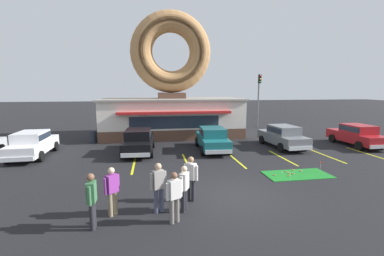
# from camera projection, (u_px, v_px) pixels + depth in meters

# --- Properties ---
(ground_plane) EXTENTS (160.00, 160.00, 0.00)m
(ground_plane) POSITION_uv_depth(u_px,v_px,m) (235.00, 195.00, 10.29)
(ground_plane) COLOR black
(donut_shop_building) EXTENTS (12.30, 6.75, 10.96)m
(donut_shop_building) POSITION_uv_depth(u_px,v_px,m) (172.00, 94.00, 23.10)
(donut_shop_building) COLOR brown
(donut_shop_building) RESTS_ON ground
(putting_mat) EXTENTS (3.20, 1.53, 0.03)m
(putting_mat) POSITION_uv_depth(u_px,v_px,m) (297.00, 175.00, 12.73)
(putting_mat) COLOR #197523
(putting_mat) RESTS_ON ground
(mini_donut_near_left) EXTENTS (0.13, 0.13, 0.04)m
(mini_donut_near_left) POSITION_uv_depth(u_px,v_px,m) (289.00, 173.00, 12.81)
(mini_donut_near_left) COLOR #D17F47
(mini_donut_near_left) RESTS_ON putting_mat
(mini_donut_near_right) EXTENTS (0.13, 0.13, 0.04)m
(mini_donut_near_right) POSITION_uv_depth(u_px,v_px,m) (293.00, 174.00, 12.77)
(mini_donut_near_right) COLOR #A5724C
(mini_donut_near_right) RESTS_ON putting_mat
(mini_donut_mid_left) EXTENTS (0.13, 0.13, 0.04)m
(mini_donut_mid_left) POSITION_uv_depth(u_px,v_px,m) (274.00, 175.00, 12.57)
(mini_donut_mid_left) COLOR #A5724C
(mini_donut_mid_left) RESTS_ON putting_mat
(mini_donut_mid_centre) EXTENTS (0.13, 0.13, 0.04)m
(mini_donut_mid_centre) POSITION_uv_depth(u_px,v_px,m) (301.00, 171.00, 13.20)
(mini_donut_mid_centre) COLOR #D8667F
(mini_donut_mid_centre) RESTS_ON putting_mat
(mini_donut_mid_right) EXTENTS (0.13, 0.13, 0.04)m
(mini_donut_mid_right) POSITION_uv_depth(u_px,v_px,m) (289.00, 176.00, 12.47)
(mini_donut_mid_right) COLOR #A5724C
(mini_donut_mid_right) RESTS_ON putting_mat
(mini_donut_far_left) EXTENTS (0.13, 0.13, 0.04)m
(mini_donut_far_left) POSITION_uv_depth(u_px,v_px,m) (285.00, 172.00, 13.07)
(mini_donut_far_left) COLOR #A5724C
(mini_donut_far_left) RESTS_ON putting_mat
(mini_donut_far_centre) EXTENTS (0.13, 0.13, 0.04)m
(mini_donut_far_centre) POSITION_uv_depth(u_px,v_px,m) (293.00, 170.00, 13.36)
(mini_donut_far_centre) COLOR #D17F47
(mini_donut_far_centre) RESTS_ON putting_mat
(golf_ball) EXTENTS (0.04, 0.04, 0.04)m
(golf_ball) POSITION_uv_depth(u_px,v_px,m) (282.00, 172.00, 12.96)
(golf_ball) COLOR white
(golf_ball) RESTS_ON putting_mat
(putting_flag_pin) EXTENTS (0.13, 0.01, 0.55)m
(putting_flag_pin) POSITION_uv_depth(u_px,v_px,m) (321.00, 164.00, 13.02)
(putting_flag_pin) COLOR silver
(putting_flag_pin) RESTS_ON putting_mat
(car_red) EXTENTS (2.04, 4.59, 1.60)m
(car_red) POSITION_uv_depth(u_px,v_px,m) (357.00, 134.00, 19.05)
(car_red) COLOR maroon
(car_red) RESTS_ON ground
(car_grey) EXTENTS (2.13, 4.63, 1.60)m
(car_grey) POSITION_uv_depth(u_px,v_px,m) (283.00, 135.00, 18.58)
(car_grey) COLOR slate
(car_grey) RESTS_ON ground
(car_teal) EXTENTS (2.16, 4.64, 1.60)m
(car_teal) POSITION_uv_depth(u_px,v_px,m) (212.00, 138.00, 17.67)
(car_teal) COLOR #196066
(car_teal) RESTS_ON ground
(car_white) EXTENTS (2.10, 4.62, 1.60)m
(car_white) POSITION_uv_depth(u_px,v_px,m) (32.00, 143.00, 15.99)
(car_white) COLOR silver
(car_white) RESTS_ON ground
(car_black) EXTENTS (2.13, 4.63, 1.60)m
(car_black) POSITION_uv_depth(u_px,v_px,m) (139.00, 140.00, 16.91)
(car_black) COLOR black
(car_black) RESTS_ON ground
(pedestrian_blue_sweater_man) EXTENTS (0.56, 0.37, 1.76)m
(pedestrian_blue_sweater_man) POSITION_uv_depth(u_px,v_px,m) (159.00, 185.00, 8.76)
(pedestrian_blue_sweater_man) COLOR #474C66
(pedestrian_blue_sweater_man) RESTS_ON ground
(pedestrian_hooded_kid) EXTENTS (0.24, 0.60, 1.75)m
(pedestrian_hooded_kid) POSITION_uv_depth(u_px,v_px,m) (92.00, 198.00, 7.72)
(pedestrian_hooded_kid) COLOR #232328
(pedestrian_hooded_kid) RESTS_ON ground
(pedestrian_leather_jacket_man) EXTENTS (0.39, 0.54, 1.63)m
(pedestrian_leather_jacket_man) POSITION_uv_depth(u_px,v_px,m) (184.00, 186.00, 8.85)
(pedestrian_leather_jacket_man) COLOR #232328
(pedestrian_leather_jacket_man) RESTS_ON ground
(pedestrian_clipboard_woman) EXTENTS (0.46, 0.44, 1.68)m
(pedestrian_clipboard_woman) POSITION_uv_depth(u_px,v_px,m) (112.00, 189.00, 8.54)
(pedestrian_clipboard_woman) COLOR #7F7056
(pedestrian_clipboard_woman) RESTS_ON ground
(pedestrian_beanie_man) EXTENTS (0.54, 0.39, 1.67)m
(pedestrian_beanie_man) POSITION_uv_depth(u_px,v_px,m) (174.00, 195.00, 8.08)
(pedestrian_beanie_man) COLOR slate
(pedestrian_beanie_man) RESTS_ON ground
(pedestrian_crossing_woman) EXTENTS (0.49, 0.42, 1.73)m
(pedestrian_crossing_woman) POSITION_uv_depth(u_px,v_px,m) (191.00, 176.00, 9.68)
(pedestrian_crossing_woman) COLOR #232328
(pedestrian_crossing_woman) RESTS_ON ground
(trash_bin) EXTENTS (0.57, 0.57, 0.97)m
(trash_bin) POSITION_uv_depth(u_px,v_px,m) (93.00, 137.00, 20.13)
(trash_bin) COLOR #232833
(trash_bin) RESTS_ON ground
(traffic_light_pole) EXTENTS (0.28, 0.47, 5.80)m
(traffic_light_pole) POSITION_uv_depth(u_px,v_px,m) (259.00, 93.00, 27.96)
(traffic_light_pole) COLOR #595B60
(traffic_light_pole) RESTS_ON ground
(parking_stripe_far_left) EXTENTS (0.12, 3.60, 0.01)m
(parking_stripe_far_left) POSITION_uv_depth(u_px,v_px,m) (134.00, 164.00, 14.49)
(parking_stripe_far_left) COLOR yellow
(parking_stripe_far_left) RESTS_ON ground
(parking_stripe_left) EXTENTS (0.12, 3.60, 0.01)m
(parking_stripe_left) POSITION_uv_depth(u_px,v_px,m) (186.00, 162.00, 14.96)
(parking_stripe_left) COLOR yellow
(parking_stripe_left) RESTS_ON ground
(parking_stripe_mid_left) EXTENTS (0.12, 3.60, 0.01)m
(parking_stripe_mid_left) POSITION_uv_depth(u_px,v_px,m) (236.00, 160.00, 15.43)
(parking_stripe_mid_left) COLOR yellow
(parking_stripe_mid_left) RESTS_ON ground
(parking_stripe_centre) EXTENTS (0.12, 3.60, 0.01)m
(parking_stripe_centre) POSITION_uv_depth(u_px,v_px,m) (282.00, 158.00, 15.90)
(parking_stripe_centre) COLOR yellow
(parking_stripe_centre) RESTS_ON ground
(parking_stripe_mid_right) EXTENTS (0.12, 3.60, 0.01)m
(parking_stripe_mid_right) POSITION_uv_depth(u_px,v_px,m) (326.00, 156.00, 16.37)
(parking_stripe_mid_right) COLOR yellow
(parking_stripe_mid_right) RESTS_ON ground
(parking_stripe_right) EXTENTS (0.12, 3.60, 0.01)m
(parking_stripe_right) POSITION_uv_depth(u_px,v_px,m) (367.00, 154.00, 16.84)
(parking_stripe_right) COLOR yellow
(parking_stripe_right) RESTS_ON ground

